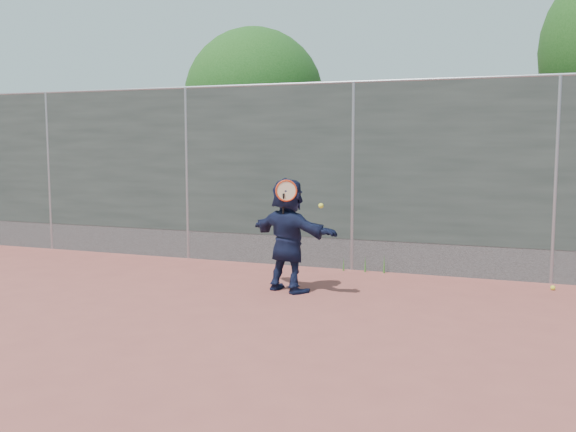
% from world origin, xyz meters
% --- Properties ---
extents(ground, '(80.00, 80.00, 0.00)m').
position_xyz_m(ground, '(0.00, 0.00, 0.00)').
color(ground, '#9E4C42').
rests_on(ground, ground).
extents(player, '(1.53, 0.97, 1.57)m').
position_xyz_m(player, '(-0.44, 1.70, 0.79)').
color(player, '#151B3A').
rests_on(player, ground).
extents(ball_ground, '(0.07, 0.07, 0.07)m').
position_xyz_m(ball_ground, '(3.01, 3.03, 0.03)').
color(ball_ground, yellow).
rests_on(ball_ground, ground).
extents(fence, '(20.00, 0.06, 3.03)m').
position_xyz_m(fence, '(-0.00, 3.50, 1.58)').
color(fence, '#38423D').
rests_on(fence, ground).
extents(swing_action, '(0.65, 0.16, 0.51)m').
position_xyz_m(swing_action, '(-0.35, 1.51, 1.37)').
color(swing_action, red).
rests_on(swing_action, ground).
extents(tree_left, '(3.15, 3.00, 4.53)m').
position_xyz_m(tree_left, '(-2.85, 6.55, 2.94)').
color(tree_left, '#382314').
rests_on(tree_left, ground).
extents(weed_clump, '(0.68, 0.07, 0.30)m').
position_xyz_m(weed_clump, '(0.29, 3.38, 0.13)').
color(weed_clump, '#387226').
rests_on(weed_clump, ground).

